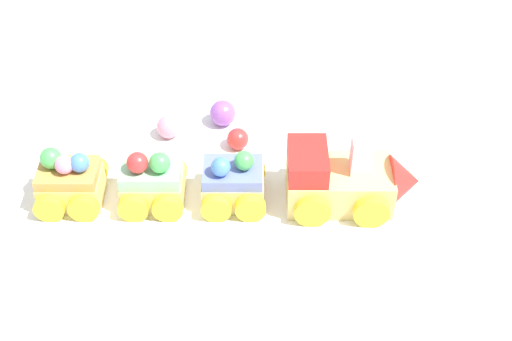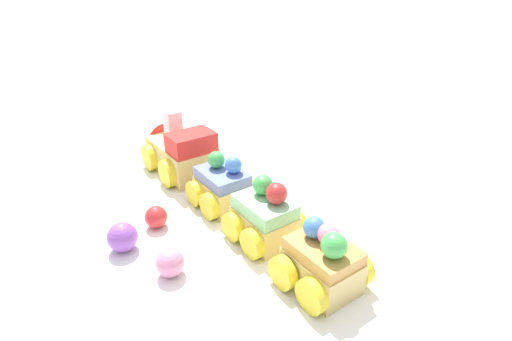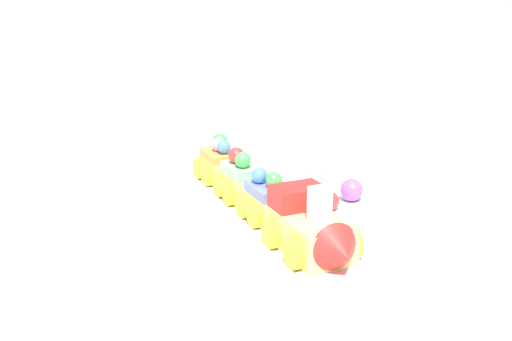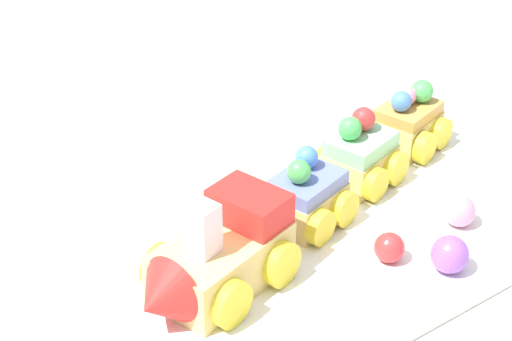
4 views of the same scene
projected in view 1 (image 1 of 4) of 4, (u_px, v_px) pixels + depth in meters
The scene contains 9 objects.
ground_plane at pixel (231, 215), 0.73m from camera, with size 10.00×10.00×0.00m, color beige.
display_board at pixel (231, 211), 0.73m from camera, with size 0.75×0.32×0.01m, color white.
cake_train_locomotive at pixel (348, 181), 0.71m from camera, with size 0.14×0.10×0.08m.
cake_car_blueberry at pixel (234, 184), 0.72m from camera, with size 0.08×0.08×0.06m.
cake_car_mint at pixel (152, 183), 0.72m from camera, with size 0.08×0.08×0.07m.
cake_car_caramel at pixel (70, 182), 0.72m from camera, with size 0.08×0.08×0.06m.
gumball_purple at pixel (223, 113), 0.81m from camera, with size 0.03×0.03×0.03m, color #9956C6.
gumball_pink at pixel (168, 127), 0.80m from camera, with size 0.03×0.03×0.03m, color pink.
gumball_red at pixel (238, 139), 0.78m from camera, with size 0.02×0.02×0.02m, color red.
Camera 1 is at (0.16, -0.48, 0.53)m, focal length 50.00 mm.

